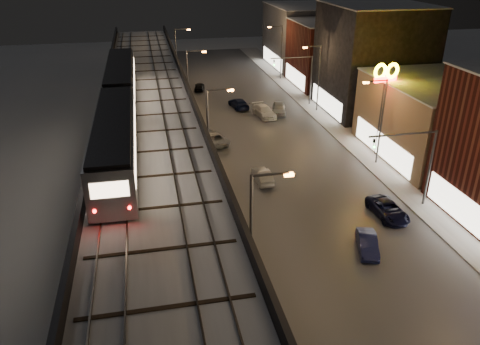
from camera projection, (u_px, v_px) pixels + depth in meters
road_surface at (278, 156)px, 51.02m from camera, size 17.00×120.00×0.06m
sidewalk_right at (364, 148)px, 52.83m from camera, size 4.00×120.00×0.14m
under_viaduct_pavement at (153, 166)px, 48.55m from camera, size 11.00×120.00×0.06m
elevated_viaduct at (150, 126)px, 43.34m from camera, size 9.00×100.00×6.30m
viaduct_trackbed at (149, 117)px, 43.12m from camera, size 8.40×100.00×0.32m
viaduct_parapet_streetside at (196, 109)px, 43.74m from camera, size 0.30×100.00×1.10m
viaduct_parapet_far at (100, 115)px, 42.15m from camera, size 0.30×100.00×1.10m
building_c at (437, 119)px, 49.64m from camera, size 12.20×15.20×8.16m
building_d at (372, 59)px, 62.47m from camera, size 12.20×13.20×14.16m
building_e at (332, 54)px, 75.69m from camera, size 12.20×12.20×10.16m
building_f at (304, 36)px, 87.83m from camera, size 12.20×16.20×11.16m
streetlight_left_1 at (255, 231)px, 27.90m from camera, size 2.57×0.28×9.00m
streetlight_left_2 at (211, 128)px, 43.78m from camera, size 2.57×0.28×9.00m
streetlight_right_2 at (380, 116)px, 46.93m from camera, size 2.56×0.28×9.00m
streetlight_left_3 at (190, 80)px, 59.67m from camera, size 2.57×0.28×9.00m
streetlight_right_3 at (317, 74)px, 62.81m from camera, size 2.56×0.28×9.00m
streetlight_left_4 at (178, 53)px, 75.56m from camera, size 2.57×0.28×9.00m
streetlight_right_4 at (280, 49)px, 78.70m from camera, size 2.56×0.28×9.00m
traffic_light_rig_a at (419, 159)px, 39.14m from camera, size 6.10×0.34×7.00m
traffic_light_rig_b at (303, 74)px, 65.62m from camera, size 6.10×0.34×7.00m
subway_train at (119, 105)px, 40.32m from camera, size 2.81×33.80×3.35m
car_near_white at (262, 176)px, 45.05m from camera, size 1.47×3.91×1.28m
car_mid_silver at (211, 138)px, 53.81m from camera, size 3.95×5.67×1.44m
car_mid_dark at (239, 104)px, 65.87m from camera, size 2.57×4.90×1.35m
car_far_white at (199, 87)px, 74.12m from camera, size 2.15×3.84×1.23m
car_onc_silver at (367, 244)px, 34.70m from camera, size 2.39×3.99×1.24m
car_onc_dark at (388, 210)px, 39.20m from camera, size 2.26×4.71×1.29m
car_onc_white at (264, 112)px, 62.55m from camera, size 2.73×5.17×1.43m
car_onc_red at (279, 109)px, 63.59m from camera, size 2.94×4.82×1.53m
sign_mcdonalds at (385, 81)px, 47.78m from camera, size 2.99×0.76×10.07m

